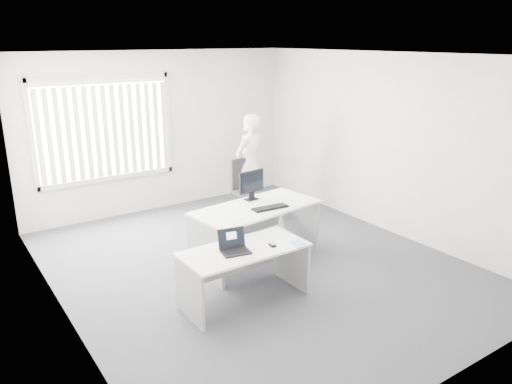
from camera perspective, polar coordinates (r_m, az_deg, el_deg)
ground at (r=6.97m, az=-0.09°, el=-8.26°), size 6.00×6.00×0.00m
wall_back at (r=9.07m, az=-10.87°, el=6.79°), size 5.00×0.02×2.80m
wall_front at (r=4.46m, az=22.20°, el=-5.14°), size 5.00×0.02×2.80m
wall_left at (r=5.54m, az=-22.03°, el=-0.84°), size 0.02×6.00×2.80m
wall_right at (r=8.12m, az=14.73°, el=5.33°), size 0.02×6.00×2.80m
ceiling at (r=6.29m, az=-0.11°, el=15.43°), size 5.00×6.00×0.02m
window at (r=8.67m, az=-16.91°, el=6.88°), size 2.32×0.06×1.76m
blinds at (r=8.62m, az=-16.77°, el=6.64°), size 2.20×0.10×1.50m
desk_near at (r=5.86m, az=-1.35°, el=-8.13°), size 1.48×0.70×0.67m
desk_far at (r=6.86m, az=-0.00°, el=-3.43°), size 1.85×1.03×0.80m
office_chair at (r=8.70m, az=-1.08°, el=-0.75°), size 0.59×0.59×1.00m
person at (r=8.78m, az=-0.77°, el=3.25°), size 0.75×0.62×1.75m
laptop at (r=5.62m, az=-2.34°, el=-5.81°), size 0.37×0.34×0.25m
paper_sheet at (r=5.91m, az=2.71°, el=-5.93°), size 0.34×0.29×0.00m
mouse at (r=5.83m, az=1.89°, el=-6.01°), size 0.07×0.11×0.04m
booklet at (r=5.92m, az=4.96°, el=-5.90°), size 0.17×0.23×0.01m
keyboard at (r=6.70m, az=1.63°, el=-1.81°), size 0.51×0.21×0.02m
monitor at (r=7.00m, az=-0.53°, el=0.78°), size 0.44×0.17×0.42m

